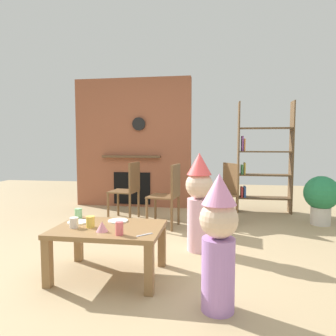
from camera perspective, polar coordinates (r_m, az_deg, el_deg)
ground_plane at (r=3.28m, az=-3.81°, el=-16.59°), size 12.00×12.00×0.00m
brick_fireplace_feature at (r=5.79m, az=-6.61°, el=4.61°), size 2.20×0.28×2.40m
bookshelf at (r=5.46m, az=17.16°, el=1.18°), size 0.90×0.28×1.90m
coffee_table at (r=2.82m, az=-11.04°, el=-12.23°), size 0.95×0.67×0.45m
paper_cup_near_left at (r=3.16m, az=-16.50°, el=-8.18°), size 0.07×0.07×0.10m
paper_cup_near_right at (r=2.83m, az=-17.26°, el=-9.78°), size 0.08×0.08×0.09m
paper_cup_center at (r=2.53m, az=-9.12°, el=-11.13°), size 0.06×0.06×0.11m
paper_cup_far_left at (r=2.80m, az=-14.39°, el=-9.78°), size 0.07×0.07×0.10m
paper_plate_front at (r=2.96m, az=-9.41°, el=-9.77°), size 0.19×0.19×0.01m
paper_plate_rear at (r=3.00m, az=-16.58°, el=-9.71°), size 0.19×0.19×0.01m
birthday_cake_slice at (r=2.65m, az=-12.31°, el=-10.70°), size 0.10×0.10×0.09m
table_fork at (r=2.51m, az=-4.42°, el=-12.40°), size 0.12×0.12×0.01m
child_with_cone_hat at (r=2.21m, az=9.48°, el=-13.05°), size 0.27×0.27×0.98m
child_in_pink at (r=3.38m, az=5.86°, el=-5.87°), size 0.30×0.30×1.09m
dining_chair_left at (r=4.78m, az=-7.35°, el=-3.57°), size 0.44×0.44×0.90m
dining_chair_middle at (r=4.28m, az=0.24°, el=-4.48°), size 0.45×0.45×0.90m
dining_chair_right at (r=4.55m, az=10.70°, el=-4.03°), size 0.54×0.54×0.90m
potted_plant_tall at (r=4.97m, az=26.88°, el=-4.74°), size 0.49×0.49×0.72m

